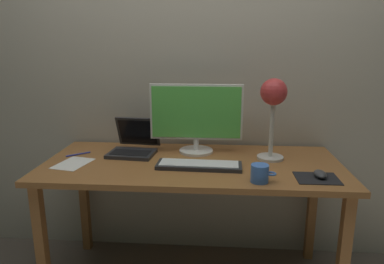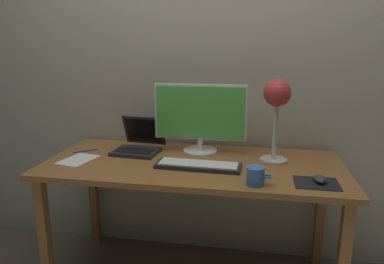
{
  "view_description": "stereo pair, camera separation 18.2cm",
  "coord_description": "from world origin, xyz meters",
  "views": [
    {
      "loc": [
        0.14,
        -1.82,
        1.36
      ],
      "look_at": [
        0.0,
        -0.05,
        0.92
      ],
      "focal_mm": 33.07,
      "sensor_mm": 36.0,
      "label": 1
    },
    {
      "loc": [
        0.32,
        -1.79,
        1.36
      ],
      "look_at": [
        0.0,
        -0.05,
        0.92
      ],
      "focal_mm": 33.07,
      "sensor_mm": 36.0,
      "label": 2
    }
  ],
  "objects": [
    {
      "name": "keyboard_main",
      "position": [
        0.04,
        -0.08,
        0.75
      ],
      "size": [
        0.44,
        0.16,
        0.03
      ],
      "color": "#28282B",
      "rests_on": "desk"
    },
    {
      "name": "coffee_mug",
      "position": [
        0.33,
        -0.26,
        0.78
      ],
      "size": [
        0.12,
        0.08,
        0.08
      ],
      "color": "#3F72CC",
      "rests_on": "desk"
    },
    {
      "name": "laptop",
      "position": [
        -0.35,
        0.15,
        0.8
      ],
      "size": [
        0.28,
        0.29,
        0.2
      ],
      "color": "#28282B",
      "rests_on": "desk"
    },
    {
      "name": "mouse",
      "position": [
        0.63,
        -0.19,
        0.76
      ],
      "size": [
        0.06,
        0.1,
        0.03
      ],
      "primitive_type": "ellipsoid",
      "color": "#38383A",
      "rests_on": "mousepad"
    },
    {
      "name": "back_wall",
      "position": [
        0.0,
        0.4,
        1.3
      ],
      "size": [
        4.8,
        0.06,
        2.6
      ],
      "primitive_type": "cube",
      "color": "#B2A893",
      "rests_on": "ground"
    },
    {
      "name": "mousepad",
      "position": [
        0.61,
        -0.2,
        0.74
      ],
      "size": [
        0.2,
        0.16,
        0.0
      ],
      "primitive_type": "cube",
      "color": "black",
      "rests_on": "desk"
    },
    {
      "name": "monitor",
      "position": [
        0.01,
        0.18,
        0.96
      ],
      "size": [
        0.53,
        0.2,
        0.4
      ],
      "color": "silver",
      "rests_on": "desk"
    },
    {
      "name": "desk",
      "position": [
        0.0,
        0.0,
        0.66
      ],
      "size": [
        1.6,
        0.7,
        0.74
      ],
      "color": "#935B2D",
      "rests_on": "ground"
    },
    {
      "name": "desk_lamp",
      "position": [
        0.43,
        0.09,
        1.07
      ],
      "size": [
        0.15,
        0.15,
        0.45
      ],
      "color": "beige",
      "rests_on": "desk"
    },
    {
      "name": "paper_sheet_near_mouse",
      "position": [
        -0.63,
        -0.08,
        0.74
      ],
      "size": [
        0.19,
        0.24,
        0.0
      ],
      "primitive_type": "cube",
      "rotation": [
        0.0,
        0.0,
        -0.22
      ],
      "color": "white",
      "rests_on": "desk"
    },
    {
      "name": "pen",
      "position": [
        -0.67,
        0.08,
        0.74
      ],
      "size": [
        0.11,
        0.1,
        0.01
      ],
      "primitive_type": "cylinder",
      "rotation": [
        0.0,
        1.57,
        0.69
      ],
      "color": "#2633A5",
      "rests_on": "desk"
    }
  ]
}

